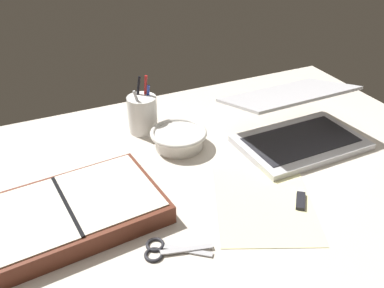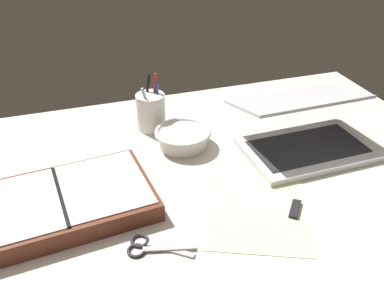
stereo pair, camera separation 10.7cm
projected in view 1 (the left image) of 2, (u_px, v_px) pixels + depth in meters
The scene contains 8 objects.
desk_top at pixel (214, 180), 107.25cm from camera, with size 140.00×100.00×2.00cm, color beige.
laptop at pixel (296, 125), 118.93cm from camera, with size 34.59×30.38×15.50cm.
bowl at pixel (179, 138), 117.50cm from camera, with size 15.65×15.65×4.96cm.
pen_cup at pixel (142, 114), 123.54cm from camera, with size 8.43×8.43×16.67cm.
planner at pixel (68, 213), 91.73cm from camera, with size 41.76×28.00×4.79cm.
scissors at pixel (163, 250), 85.33cm from camera, with size 13.62×9.79×0.80cm.
paper_sheet_front at pixel (264, 204), 97.82cm from camera, with size 21.95×27.84×0.16cm, color #F4EFB2.
usb_drive at pixel (301, 200), 98.16cm from camera, with size 5.74×6.62×1.00cm.
Camera 1 is at (-41.40, -75.93, 65.32)cm, focal length 40.00 mm.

